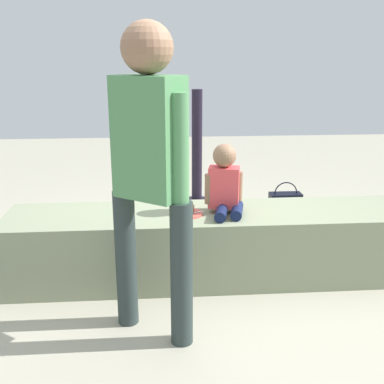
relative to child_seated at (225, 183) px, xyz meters
The scene contains 10 objects.
ground_plane 0.71m from the child_seated, 167.40° to the left, with size 12.00×12.00×0.00m, color #A49E8B.
concrete_ledge 0.47m from the child_seated, 167.40° to the left, with size 2.92×0.60×0.50m, color gray.
child_seated is the anchor object (origin of this frame).
adult_standing 0.89m from the child_seated, 127.07° to the right, with size 0.44×0.38×1.73m.
cake_plate 0.33m from the child_seated, behind, with size 0.22×0.22×0.07m.
gift_bag 1.24m from the child_seated, 136.83° to the left, with size 0.19×0.13×0.30m.
railing_post 1.73m from the child_seated, 91.45° to the left, with size 0.36×0.36×1.22m.
water_bottle_near_gift 1.38m from the child_seated, 119.26° to the left, with size 0.07×0.07×0.18m.
cake_box_white 1.11m from the child_seated, 90.14° to the left, with size 0.31×0.30×0.13m, color white.
handbag_black_leather 1.75m from the child_seated, 59.06° to the left, with size 0.32×0.15×0.31m.
Camera 1 is at (-0.40, -3.07, 1.56)m, focal length 43.48 mm.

